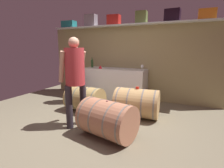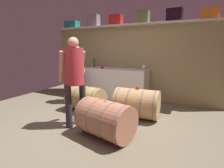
# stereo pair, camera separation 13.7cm
# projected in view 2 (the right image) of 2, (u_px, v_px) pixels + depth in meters

# --- Properties ---
(ground_plane) EXTENTS (6.41, 7.88, 0.02)m
(ground_plane) POSITION_uv_depth(u_px,v_px,m) (101.00, 117.00, 3.90)
(ground_plane) COLOR #736A54
(back_wall_panel) EXTENTS (5.21, 0.10, 2.12)m
(back_wall_panel) POSITION_uv_depth(u_px,v_px,m) (130.00, 63.00, 5.21)
(back_wall_panel) COLOR #9A8C5E
(back_wall_panel) RESTS_ON ground
(high_shelf_board) EXTENTS (4.79, 0.40, 0.03)m
(high_shelf_board) POSITION_uv_depth(u_px,v_px,m) (129.00, 25.00, 4.86)
(high_shelf_board) COLOR silver
(high_shelf_board) RESTS_ON back_wall_panel
(toolcase_teal) EXTENTS (0.45, 0.30, 0.21)m
(toolcase_teal) POSITION_uv_depth(u_px,v_px,m) (72.00, 25.00, 5.73)
(toolcase_teal) COLOR #20787A
(toolcase_teal) RESTS_ON high_shelf_board
(toolcase_grey) EXTENTS (0.36, 0.26, 0.35)m
(toolcase_grey) POSITION_uv_depth(u_px,v_px,m) (93.00, 21.00, 5.35)
(toolcase_grey) COLOR gray
(toolcase_grey) RESTS_ON high_shelf_board
(toolcase_red) EXTENTS (0.37, 0.26, 0.29)m
(toolcase_red) POSITION_uv_depth(u_px,v_px,m) (116.00, 20.00, 5.01)
(toolcase_red) COLOR red
(toolcase_red) RESTS_ON high_shelf_board
(toolcase_olive) EXTENTS (0.30, 0.26, 0.32)m
(toolcase_olive) POSITION_uv_depth(u_px,v_px,m) (143.00, 17.00, 4.65)
(toolcase_olive) COLOR olive
(toolcase_olive) RESTS_ON high_shelf_board
(toolcase_black) EXTENTS (0.39, 0.25, 0.31)m
(toolcase_black) POSITION_uv_depth(u_px,v_px,m) (175.00, 15.00, 4.30)
(toolcase_black) COLOR black
(toolcase_black) RESTS_ON high_shelf_board
(toolcase_orange) EXTENTS (0.38, 0.21, 0.24)m
(toolcase_orange) POSITION_uv_depth(u_px,v_px,m) (210.00, 14.00, 3.96)
(toolcase_orange) COLOR orange
(toolcase_orange) RESTS_ON high_shelf_board
(work_cabinet) EXTENTS (1.83, 0.61, 0.92)m
(work_cabinet) POSITION_uv_depth(u_px,v_px,m) (116.00, 84.00, 5.14)
(work_cabinet) COLOR silver
(work_cabinet) RESTS_ON ground
(wine_bottle_green) EXTENTS (0.07, 0.07, 0.30)m
(wine_bottle_green) POSITION_uv_depth(u_px,v_px,m) (94.00, 63.00, 5.38)
(wine_bottle_green) COLOR #2F552B
(wine_bottle_green) RESTS_ON work_cabinet
(wine_glass) EXTENTS (0.09, 0.09, 0.16)m
(wine_glass) POSITION_uv_depth(u_px,v_px,m) (144.00, 67.00, 4.54)
(wine_glass) COLOR white
(wine_glass) RESTS_ON work_cabinet
(red_funnel) EXTENTS (0.11, 0.11, 0.10)m
(red_funnel) POSITION_uv_depth(u_px,v_px,m) (102.00, 67.00, 5.04)
(red_funnel) COLOR red
(red_funnel) RESTS_ON work_cabinet
(wine_barrel_near) EXTENTS (0.98, 0.70, 0.65)m
(wine_barrel_near) POSITION_uv_depth(u_px,v_px,m) (137.00, 103.00, 3.81)
(wine_barrel_near) COLOR tan
(wine_barrel_near) RESTS_ON ground
(wine_barrel_far) EXTENTS (0.91, 0.67, 0.61)m
(wine_barrel_far) POSITION_uv_depth(u_px,v_px,m) (86.00, 99.00, 4.21)
(wine_barrel_far) COLOR tan
(wine_barrel_far) RESTS_ON ground
(wine_barrel_flank) EXTENTS (1.03, 0.81, 0.65)m
(wine_barrel_flank) POSITION_uv_depth(u_px,v_px,m) (106.00, 119.00, 2.96)
(wine_barrel_flank) COLOR #AE7153
(wine_barrel_flank) RESTS_ON ground
(tasting_cup) EXTENTS (0.07, 0.07, 0.04)m
(tasting_cup) POSITION_uv_depth(u_px,v_px,m) (138.00, 88.00, 3.73)
(tasting_cup) COLOR red
(tasting_cup) RESTS_ON wine_barrel_near
(winemaker_pouring) EXTENTS (0.46, 0.50, 1.56)m
(winemaker_pouring) POSITION_uv_depth(u_px,v_px,m) (78.00, 68.00, 4.82)
(winemaker_pouring) COLOR #33273A
(winemaker_pouring) RESTS_ON ground
(visitor_tasting) EXTENTS (0.48, 0.55, 1.70)m
(visitor_tasting) POSITION_uv_depth(u_px,v_px,m) (74.00, 73.00, 3.27)
(visitor_tasting) COLOR #312931
(visitor_tasting) RESTS_ON ground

